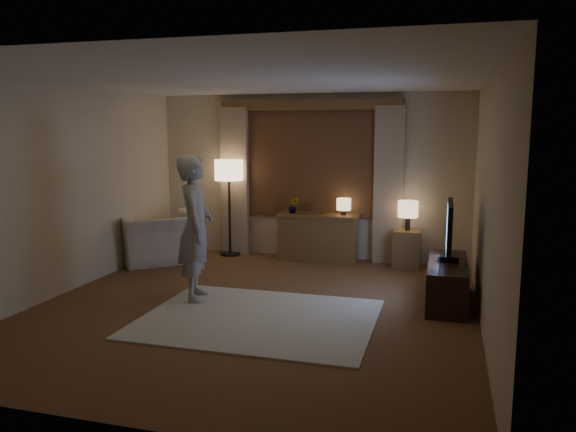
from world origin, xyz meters
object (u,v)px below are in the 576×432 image
(side_table, at_px, (407,249))
(person, at_px, (195,228))
(sideboard, at_px, (318,239))
(armchair, at_px, (159,238))
(tv_stand, at_px, (447,282))

(side_table, bearing_deg, person, -134.69)
(sideboard, xyz_separation_m, armchair, (-2.34, -0.79, 0.03))
(armchair, distance_m, side_table, 3.79)
(sideboard, relative_size, armchair, 1.02)
(sideboard, height_order, tv_stand, sideboard)
(side_table, bearing_deg, armchair, -168.78)
(armchair, height_order, tv_stand, armchair)
(side_table, bearing_deg, sideboard, 177.91)
(sideboard, relative_size, person, 0.69)
(sideboard, bearing_deg, side_table, -2.09)
(sideboard, relative_size, tv_stand, 0.86)
(sideboard, bearing_deg, armchair, -161.42)
(side_table, relative_size, person, 0.32)
(person, bearing_deg, armchair, 20.36)
(side_table, xyz_separation_m, person, (-2.33, -2.36, 0.61))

